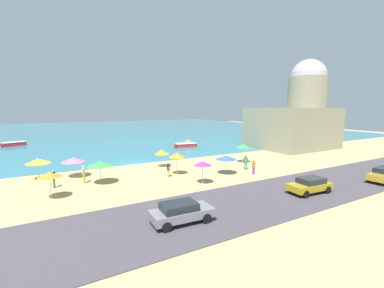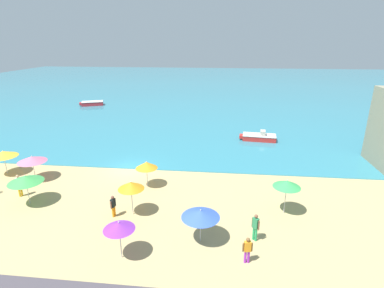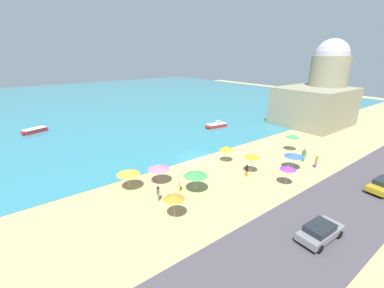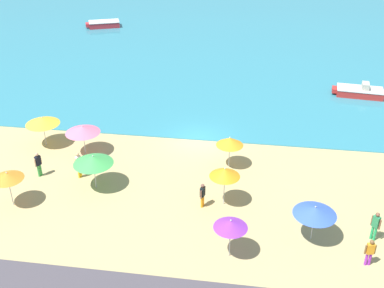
{
  "view_description": "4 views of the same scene",
  "coord_description": "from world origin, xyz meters",
  "px_view_note": "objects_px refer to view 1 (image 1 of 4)",
  "views": [
    {
      "loc": [
        -9.73,
        -32.87,
        7.47
      ],
      "look_at": [
        9.5,
        1.34,
        1.89
      ],
      "focal_mm": 24.0,
      "sensor_mm": 36.0,
      "label": 1
    },
    {
      "loc": [
        8.64,
        -25.34,
        11.6
      ],
      "look_at": [
        5.69,
        2.16,
        1.98
      ],
      "focal_mm": 28.0,
      "sensor_mm": 36.0,
      "label": 2
    },
    {
      "loc": [
        -20.4,
        -25.71,
        13.73
      ],
      "look_at": [
        0.61,
        1.66,
        1.53
      ],
      "focal_mm": 24.0,
      "sensor_mm": 36.0,
      "label": 3
    },
    {
      "loc": [
        4.0,
        -30.92,
        17.38
      ],
      "look_at": [
        0.03,
        -3.4,
        1.58
      ],
      "focal_mm": 45.0,
      "sensor_mm": 36.0,
      "label": 4
    }
  ],
  "objects_px": {
    "beach_umbrella_0": "(50,175)",
    "parked_car_1": "(310,185)",
    "bather_3": "(246,162)",
    "beach_umbrella_5": "(100,164)",
    "beach_umbrella_7": "(226,157)",
    "harbor_fortress": "(298,116)",
    "beach_umbrella_4": "(177,155)",
    "bather_2": "(168,169)",
    "skiff_offshore": "(186,145)",
    "beach_umbrella_3": "(38,161)",
    "beach_umbrella_8": "(243,146)",
    "beach_umbrella_1": "(162,152)",
    "bather_4": "(54,178)",
    "beach_umbrella_2": "(73,160)",
    "parked_car_0": "(384,174)",
    "beach_umbrella_6": "(203,163)",
    "bather_0": "(84,173)",
    "skiff_nearshore": "(14,144)",
    "parked_car_2": "(181,212)"
  },
  "relations": [
    {
      "from": "parked_car_0",
      "to": "skiff_nearshore",
      "type": "height_order",
      "value": "parked_car_0"
    },
    {
      "from": "beach_umbrella_7",
      "to": "harbor_fortress",
      "type": "distance_m",
      "value": 26.75
    },
    {
      "from": "parked_car_2",
      "to": "bather_3",
      "type": "bearing_deg",
      "value": 34.27
    },
    {
      "from": "beach_umbrella_7",
      "to": "bather_3",
      "type": "bearing_deg",
      "value": 7.71
    },
    {
      "from": "beach_umbrella_2",
      "to": "beach_umbrella_0",
      "type": "bearing_deg",
      "value": -109.43
    },
    {
      "from": "beach_umbrella_7",
      "to": "parked_car_0",
      "type": "relative_size",
      "value": 0.52
    },
    {
      "from": "bather_3",
      "to": "parked_car_0",
      "type": "bearing_deg",
      "value": -51.01
    },
    {
      "from": "beach_umbrella_2",
      "to": "beach_umbrella_7",
      "type": "bearing_deg",
      "value": -24.84
    },
    {
      "from": "bather_2",
      "to": "bather_4",
      "type": "distance_m",
      "value": 11.07
    },
    {
      "from": "bather_3",
      "to": "beach_umbrella_5",
      "type": "bearing_deg",
      "value": 170.91
    },
    {
      "from": "beach_umbrella_3",
      "to": "skiff_nearshore",
      "type": "height_order",
      "value": "beach_umbrella_3"
    },
    {
      "from": "beach_umbrella_0",
      "to": "parked_car_2",
      "type": "xyz_separation_m",
      "value": [
        7.31,
        -9.28,
        -1.27
      ]
    },
    {
      "from": "beach_umbrella_4",
      "to": "skiff_offshore",
      "type": "relative_size",
      "value": 0.58
    },
    {
      "from": "beach_umbrella_2",
      "to": "beach_umbrella_8",
      "type": "height_order",
      "value": "beach_umbrella_8"
    },
    {
      "from": "parked_car_0",
      "to": "skiff_offshore",
      "type": "xyz_separation_m",
      "value": [
        -6.52,
        30.45,
        -0.37
      ]
    },
    {
      "from": "beach_umbrella_6",
      "to": "beach_umbrella_8",
      "type": "height_order",
      "value": "beach_umbrella_8"
    },
    {
      "from": "bather_0",
      "to": "harbor_fortress",
      "type": "xyz_separation_m",
      "value": [
        38.94,
        5.99,
        4.84
      ]
    },
    {
      "from": "beach_umbrella_3",
      "to": "beach_umbrella_5",
      "type": "distance_m",
      "value": 7.11
    },
    {
      "from": "beach_umbrella_0",
      "to": "bather_4",
      "type": "xyz_separation_m",
      "value": [
        0.29,
        3.25,
        -1.09
      ]
    },
    {
      "from": "beach_umbrella_4",
      "to": "bather_4",
      "type": "distance_m",
      "value": 12.3
    },
    {
      "from": "beach_umbrella_6",
      "to": "parked_car_1",
      "type": "relative_size",
      "value": 0.58
    },
    {
      "from": "harbor_fortress",
      "to": "beach_umbrella_1",
      "type": "bearing_deg",
      "value": -173.6
    },
    {
      "from": "beach_umbrella_4",
      "to": "harbor_fortress",
      "type": "distance_m",
      "value": 30.6
    },
    {
      "from": "beach_umbrella_3",
      "to": "parked_car_1",
      "type": "relative_size",
      "value": 0.6
    },
    {
      "from": "beach_umbrella_3",
      "to": "beach_umbrella_7",
      "type": "bearing_deg",
      "value": -22.97
    },
    {
      "from": "beach_umbrella_2",
      "to": "bather_0",
      "type": "height_order",
      "value": "beach_umbrella_2"
    },
    {
      "from": "beach_umbrella_0",
      "to": "bather_4",
      "type": "distance_m",
      "value": 3.44
    },
    {
      "from": "beach_umbrella_0",
      "to": "beach_umbrella_2",
      "type": "bearing_deg",
      "value": 70.57
    },
    {
      "from": "harbor_fortress",
      "to": "bather_2",
      "type": "bearing_deg",
      "value": -165.43
    },
    {
      "from": "beach_umbrella_6",
      "to": "beach_umbrella_8",
      "type": "distance_m",
      "value": 11.42
    },
    {
      "from": "beach_umbrella_0",
      "to": "parked_car_1",
      "type": "xyz_separation_m",
      "value": [
        19.78,
        -9.56,
        -1.28
      ]
    },
    {
      "from": "beach_umbrella_0",
      "to": "harbor_fortress",
      "type": "xyz_separation_m",
      "value": [
        41.88,
        9.45,
        3.8
      ]
    },
    {
      "from": "parked_car_2",
      "to": "beach_umbrella_2",
      "type": "bearing_deg",
      "value": 107.83
    },
    {
      "from": "beach_umbrella_2",
      "to": "beach_umbrella_7",
      "type": "xyz_separation_m",
      "value": [
        15.14,
        -7.01,
        -0.0
      ]
    },
    {
      "from": "bather_2",
      "to": "bather_3",
      "type": "relative_size",
      "value": 0.89
    },
    {
      "from": "beach_umbrella_3",
      "to": "parked_car_1",
      "type": "distance_m",
      "value": 26.71
    },
    {
      "from": "skiff_offshore",
      "to": "beach_umbrella_7",
      "type": "bearing_deg",
      "value": -105.45
    },
    {
      "from": "beach_umbrella_3",
      "to": "beach_umbrella_5",
      "type": "xyz_separation_m",
      "value": [
        5.31,
        -4.73,
        0.06
      ]
    },
    {
      "from": "beach_umbrella_0",
      "to": "beach_umbrella_7",
      "type": "bearing_deg",
      "value": -1.97
    },
    {
      "from": "beach_umbrella_8",
      "to": "bather_0",
      "type": "relative_size",
      "value": 1.44
    },
    {
      "from": "beach_umbrella_1",
      "to": "parked_car_1",
      "type": "relative_size",
      "value": 0.57
    },
    {
      "from": "beach_umbrella_5",
      "to": "beach_umbrella_8",
      "type": "relative_size",
      "value": 0.95
    },
    {
      "from": "parked_car_0",
      "to": "parked_car_1",
      "type": "height_order",
      "value": "parked_car_0"
    },
    {
      "from": "beach_umbrella_0",
      "to": "beach_umbrella_4",
      "type": "bearing_deg",
      "value": 8.57
    },
    {
      "from": "beach_umbrella_0",
      "to": "bather_2",
      "type": "relative_size",
      "value": 1.47
    },
    {
      "from": "parked_car_0",
      "to": "beach_umbrella_1",
      "type": "bearing_deg",
      "value": 134.86
    },
    {
      "from": "beach_umbrella_0",
      "to": "bather_2",
      "type": "bearing_deg",
      "value": 7.49
    },
    {
      "from": "beach_umbrella_8",
      "to": "bather_0",
      "type": "bearing_deg",
      "value": 179.07
    },
    {
      "from": "parked_car_2",
      "to": "harbor_fortress",
      "type": "xyz_separation_m",
      "value": [
        34.57,
        18.72,
        5.07
      ]
    },
    {
      "from": "beach_umbrella_7",
      "to": "bather_2",
      "type": "height_order",
      "value": "beach_umbrella_7"
    }
  ]
}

